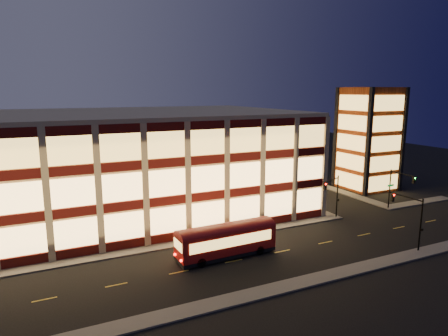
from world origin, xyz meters
TOP-DOWN VIEW (x-y plane):
  - ground at (0.00, 0.00)m, footprint 200.00×200.00m
  - sidewalk_office_south at (-3.00, 1.00)m, footprint 54.00×2.00m
  - sidewalk_office_east at (23.00, 17.00)m, footprint 2.00×30.00m
  - sidewalk_tower_south at (40.00, 1.00)m, footprint 14.00×2.00m
  - sidewalk_tower_west at (34.00, 17.00)m, footprint 2.00×30.00m
  - sidewalk_near at (0.00, -13.00)m, footprint 100.00×2.00m
  - office_building at (-2.91, 16.91)m, footprint 50.45×30.45m
  - stair_tower at (39.95, 11.95)m, footprint 8.60×8.60m
  - traffic_signal_far at (22.21, 0.24)m, footprint 3.79×1.87m
  - traffic_signal_right at (33.50, -0.62)m, footprint 1.20×4.37m
  - traffic_signal_near at (23.50, -11.03)m, footprint 0.32×4.45m
  - trolley_bus at (3.82, -4.58)m, footprint 10.88×3.10m

SIDE VIEW (x-z plane):
  - ground at x=0.00m, z-range 0.00..0.00m
  - sidewalk_office_south at x=-3.00m, z-range 0.00..0.15m
  - sidewalk_office_east at x=23.00m, z-range 0.00..0.15m
  - sidewalk_tower_south at x=40.00m, z-range 0.00..0.15m
  - sidewalk_tower_west at x=34.00m, z-range 0.00..0.15m
  - sidewalk_near at x=0.00m, z-range 0.00..0.15m
  - trolley_bus at x=3.82m, z-range 0.20..3.86m
  - traffic_signal_right at x=33.50m, z-range 1.10..7.10m
  - traffic_signal_far at x=22.21m, z-range 1.11..7.11m
  - traffic_signal_near at x=23.50m, z-range 1.13..7.13m
  - office_building at x=-2.91m, z-range 0.00..14.50m
  - stair_tower at x=39.95m, z-range -0.01..17.99m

